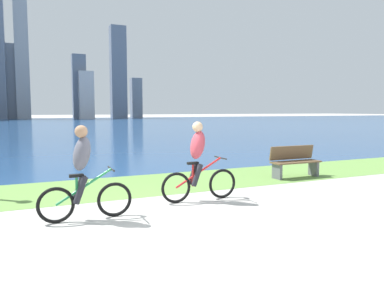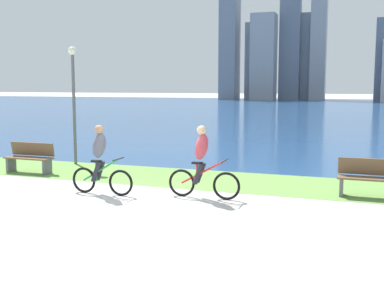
# 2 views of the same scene
# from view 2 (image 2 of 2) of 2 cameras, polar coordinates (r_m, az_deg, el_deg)

# --- Properties ---
(ground_plane) EXTENTS (300.00, 300.00, 0.00)m
(ground_plane) POSITION_cam_2_polar(r_m,az_deg,el_deg) (10.32, -6.66, -7.50)
(ground_plane) COLOR #B2AFA8
(grass_strip_bayside) EXTENTS (120.00, 2.73, 0.01)m
(grass_strip_bayside) POSITION_cam_2_polar(r_m,az_deg,el_deg) (13.29, -0.36, -4.15)
(grass_strip_bayside) COLOR #6B9947
(grass_strip_bayside) RESTS_ON ground
(bay_water_surface) EXTENTS (300.00, 84.33, 0.00)m
(bay_water_surface) POSITION_cam_2_polar(r_m,az_deg,el_deg) (56.03, 14.98, 4.16)
(bay_water_surface) COLOR navy
(bay_water_surface) RESTS_ON ground
(cyclist_lead) EXTENTS (1.73, 0.52, 1.68)m
(cyclist_lead) POSITION_cam_2_polar(r_m,az_deg,el_deg) (10.84, 1.24, -2.22)
(cyclist_lead) COLOR black
(cyclist_lead) RESTS_ON ground
(cyclist_trailing) EXTENTS (1.63, 0.52, 1.67)m
(cyclist_trailing) POSITION_cam_2_polar(r_m,az_deg,el_deg) (11.43, -11.02, -1.89)
(cyclist_trailing) COLOR black
(cyclist_trailing) RESTS_ON ground
(bench_near_path) EXTENTS (1.50, 0.47, 0.90)m
(bench_near_path) POSITION_cam_2_polar(r_m,az_deg,el_deg) (11.74, 20.82, -3.89)
(bench_near_path) COLOR brown
(bench_near_path) RESTS_ON ground
(bench_far_along_path) EXTENTS (1.50, 0.47, 0.90)m
(bench_far_along_path) POSITION_cam_2_polar(r_m,az_deg,el_deg) (14.89, -18.99, -1.58)
(bench_far_along_path) COLOR brown
(bench_far_along_path) RESTS_ON ground
(lamppost_tall) EXTENTS (0.28, 0.28, 3.84)m
(lamppost_tall) POSITION_cam_2_polar(r_m,az_deg,el_deg) (15.96, -14.12, 6.61)
(lamppost_tall) COLOR #595960
(lamppost_tall) RESTS_ON ground
(city_skyline_far_shore) EXTENTS (42.74, 10.57, 27.84)m
(city_skyline_far_shore) POSITION_cam_2_polar(r_m,az_deg,el_deg) (89.67, 13.96, 11.40)
(city_skyline_far_shore) COLOR slate
(city_skyline_far_shore) RESTS_ON ground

